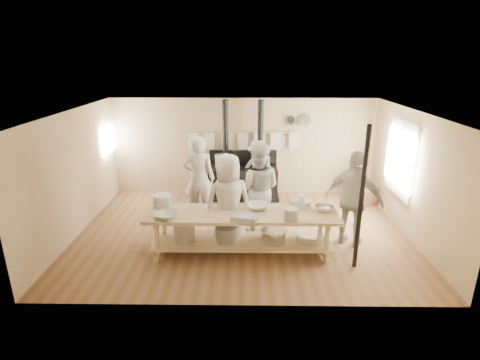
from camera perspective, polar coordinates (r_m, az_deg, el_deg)
The scene contains 24 objects.
ground at distance 8.19m, azimuth 0.34°, elevation -7.96°, with size 7.00×7.00×0.00m, color brown.
room_shell at distance 7.61m, azimuth 0.36°, elevation 3.05°, with size 7.00×7.00×7.00m.
window_right at distance 8.91m, azimuth 23.36°, elevation 2.98°, with size 0.09×1.50×1.65m.
left_opening at distance 10.18m, azimuth -19.46°, elevation 5.82°, with size 0.00×0.90×0.90m.
stove at distance 9.96m, azimuth 0.40°, elevation 0.18°, with size 1.90×0.75×2.60m.
towel_rail at distance 9.96m, azimuth 0.47°, elevation 6.36°, with size 3.00×0.04×0.47m.
back_wall_shelf at distance 10.01m, azimuth 8.99°, elevation 8.80°, with size 0.63×0.14×0.32m.
prep_table at distance 7.16m, azimuth 0.22°, elevation -7.43°, with size 3.60×0.90×0.85m.
support_post at distance 6.73m, azimuth 18.01°, elevation -2.87°, with size 0.08×0.08×2.60m, color black.
cook_far_left at distance 8.56m, azimuth -6.26°, elevation 0.24°, with size 0.72×0.47×1.97m, color #BBB3A6.
cook_left at distance 7.85m, azimuth 2.76°, elevation -1.36°, with size 0.96×0.75×1.98m, color #BBB3A6.
cook_center at distance 7.26m, azimuth -1.79°, elevation -3.33°, with size 0.93×0.60×1.90m, color #BBB3A6.
cook_right at distance 7.65m, azimuth 16.99°, elevation -2.84°, with size 1.14×0.47×1.94m, color #BBB3A6.
cook_by_window at distance 9.72m, azimuth 2.71°, elevation 1.41°, with size 1.03×0.59×1.60m, color #BBB3A6.
chair at distance 10.15m, azimuth 18.49°, elevation -1.88°, with size 0.54×0.54×0.96m.
bowl_white_a at distance 6.91m, azimuth -11.17°, elevation -5.33°, with size 0.40×0.40×0.10m, color silver.
bowl_steel_a at distance 7.31m, azimuth -2.10°, elevation -3.62°, with size 0.31×0.31×0.10m, color silver.
bowl_white_b at distance 7.18m, azimuth 2.74°, elevation -4.05°, with size 0.41×0.41×0.10m, color silver.
bowl_steel_b at distance 7.25m, azimuth 12.68°, elevation -4.24°, with size 0.35×0.35×0.11m, color silver.
roasting_pan at distance 6.70m, azimuth 0.71°, elevation -5.74°, with size 0.45×0.30×0.10m, color #B2B2B7.
mixing_bowl_large at distance 7.38m, azimuth 9.23°, elevation -3.49°, with size 0.43×0.43×0.14m, color silver.
bucket_galv at distance 6.72m, azimuth 7.76°, elevation -5.24°, with size 0.25×0.25×0.23m, color gray.
deep_bowl_enamel at distance 7.45m, azimuth -11.70°, elevation -3.04°, with size 0.36×0.36×0.23m, color silver.
pitcher at distance 7.36m, azimuth 9.33°, elevation -3.17°, with size 0.14×0.14×0.22m, color silver.
Camera 1 is at (0.05, -7.34, 3.65)m, focal length 28.00 mm.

